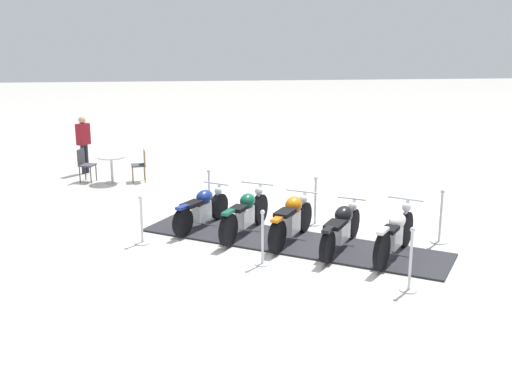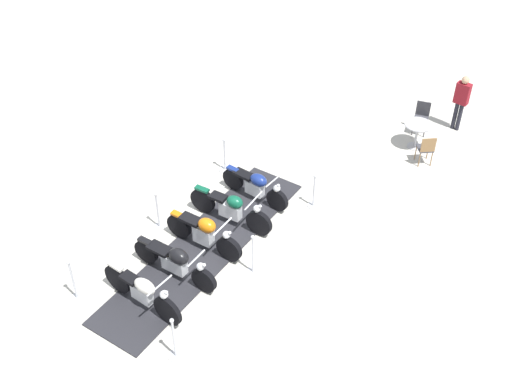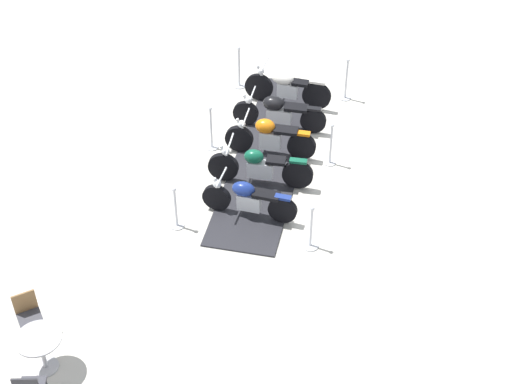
% 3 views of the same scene
% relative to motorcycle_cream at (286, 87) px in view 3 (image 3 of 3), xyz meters
% --- Properties ---
extents(ground_plane, '(80.00, 80.00, 0.00)m').
position_rel_motorcycle_cream_xyz_m(ground_plane, '(-1.10, -1.85, -0.52)').
color(ground_plane, beige).
extents(display_platform, '(4.70, 6.32, 0.04)m').
position_rel_motorcycle_cream_xyz_m(display_platform, '(-1.10, -1.85, -0.50)').
color(display_platform, '#28282D').
rests_on(display_platform, ground_plane).
extents(motorcycle_cream, '(1.84, 1.35, 1.04)m').
position_rel_motorcycle_cream_xyz_m(motorcycle_cream, '(0.00, 0.00, 0.00)').
color(motorcycle_cream, black).
rests_on(motorcycle_cream, display_platform).
extents(motorcycle_black, '(1.98, 1.26, 0.91)m').
position_rel_motorcycle_cream_xyz_m(motorcycle_black, '(-0.57, -0.92, -0.02)').
color(motorcycle_black, black).
rests_on(motorcycle_black, display_platform).
extents(motorcycle_copper, '(1.86, 1.19, 0.95)m').
position_rel_motorcycle_cream_xyz_m(motorcycle_copper, '(-1.12, -1.84, -0.00)').
color(motorcycle_copper, black).
rests_on(motorcycle_copper, display_platform).
extents(motorcycle_forest, '(2.07, 1.28, 0.99)m').
position_rel_motorcycle_cream_xyz_m(motorcycle_forest, '(-1.70, -2.75, -0.03)').
color(motorcycle_forest, black).
rests_on(motorcycle_forest, display_platform).
extents(motorcycle_navy, '(1.71, 1.26, 0.89)m').
position_rel_motorcycle_cream_xyz_m(motorcycle_navy, '(-2.26, -3.66, -0.04)').
color(motorcycle_navy, black).
rests_on(motorcycle_navy, display_platform).
extents(stanchion_left_mid, '(0.28, 0.28, 1.08)m').
position_rel_motorcycle_cream_xyz_m(stanchion_left_mid, '(0.07, -2.57, -0.12)').
color(stanchion_left_mid, silver).
rests_on(stanchion_left_mid, ground_plane).
extents(stanchion_right_mid, '(0.30, 0.30, 1.13)m').
position_rel_motorcycle_cream_xyz_m(stanchion_right_mid, '(-2.27, -1.12, -0.12)').
color(stanchion_right_mid, silver).
rests_on(stanchion_right_mid, ground_plane).
extents(stanchion_right_front, '(0.34, 0.34, 1.14)m').
position_rel_motorcycle_cream_xyz_m(stanchion_right_front, '(-0.82, 1.23, -0.15)').
color(stanchion_right_front, silver).
rests_on(stanchion_right_front, ground_plane).
extents(stanchion_right_rear, '(0.30, 0.30, 1.01)m').
position_rel_motorcycle_cream_xyz_m(stanchion_right_rear, '(-3.73, -3.47, -0.17)').
color(stanchion_right_rear, silver).
rests_on(stanchion_right_rear, ground_plane).
extents(stanchion_left_front, '(0.30, 0.30, 1.14)m').
position_rel_motorcycle_cream_xyz_m(stanchion_left_front, '(1.52, -0.23, -0.12)').
color(stanchion_left_front, silver).
rests_on(stanchion_left_front, ground_plane).
extents(stanchion_left_rear, '(0.35, 0.35, 1.02)m').
position_rel_motorcycle_cream_xyz_m(stanchion_left_rear, '(-1.38, -4.92, -0.21)').
color(stanchion_left_rear, silver).
rests_on(stanchion_left_rear, ground_plane).
extents(cafe_table, '(0.77, 0.77, 0.77)m').
position_rel_motorcycle_cream_xyz_m(cafe_table, '(-6.72, -6.17, 0.06)').
color(cafe_table, '#B7B7BC').
rests_on(cafe_table, ground_plane).
extents(cafe_chair_across_table, '(0.45, 0.45, 0.92)m').
position_rel_motorcycle_cream_xyz_m(cafe_chair_across_table, '(-6.83, -5.35, 0.02)').
color(cafe_chair_across_table, olive).
rests_on(cafe_chair_across_table, ground_plane).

